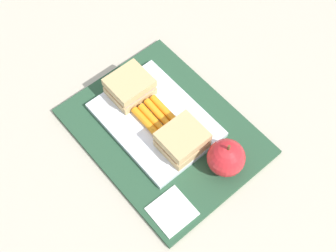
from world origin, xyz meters
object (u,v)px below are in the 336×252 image
object	(u,v)px
apple	(226,158)
paper_napkin	(172,211)
food_tray	(156,120)
sandwich_half_right	(182,140)
sandwich_half_left	(130,87)
carrot_sticks_bundle	(156,117)

from	to	relation	value
apple	paper_napkin	bearing A→B (deg)	-88.30
food_tray	sandwich_half_right	size ratio (longest dim) A/B	2.88
apple	paper_napkin	world-z (taller)	apple
sandwich_half_left	paper_napkin	bearing A→B (deg)	-21.82
sandwich_half_right	carrot_sticks_bundle	distance (m)	0.08
sandwich_half_left	sandwich_half_right	size ratio (longest dim) A/B	1.00
sandwich_half_right	paper_napkin	size ratio (longest dim) A/B	1.14
sandwich_half_left	paper_napkin	xyz separation A→B (m)	(0.24, -0.10, -0.03)
sandwich_half_right	paper_napkin	bearing A→B (deg)	-49.29
food_tray	carrot_sticks_bundle	size ratio (longest dim) A/B	2.91
food_tray	apple	size ratio (longest dim) A/B	2.85
food_tray	sandwich_half_left	bearing A→B (deg)	180.00
sandwich_half_right	paper_napkin	world-z (taller)	sandwich_half_right
sandwich_half_right	sandwich_half_left	bearing A→B (deg)	180.00
food_tray	apple	bearing A→B (deg)	12.80
sandwich_half_right	carrot_sticks_bundle	xyz separation A→B (m)	(-0.08, 0.00, -0.01)
carrot_sticks_bundle	paper_napkin	distance (m)	0.19
sandwich_half_left	sandwich_half_right	xyz separation A→B (m)	(0.16, 0.00, 0.00)
sandwich_half_left	paper_napkin	size ratio (longest dim) A/B	1.14
food_tray	carrot_sticks_bundle	world-z (taller)	carrot_sticks_bundle
food_tray	apple	world-z (taller)	apple
sandwich_half_left	carrot_sticks_bundle	xyz separation A→B (m)	(0.08, 0.00, -0.01)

